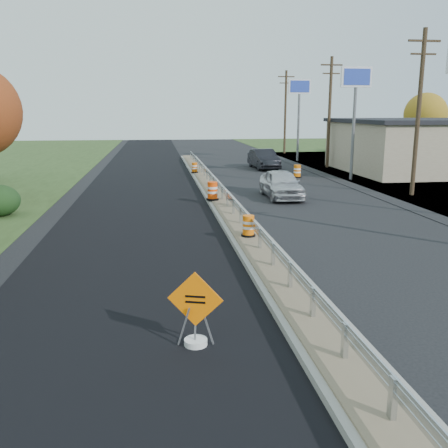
{
  "coord_description": "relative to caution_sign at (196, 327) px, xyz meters",
  "views": [
    {
      "loc": [
        -3.51,
        -18.47,
        4.9
      ],
      "look_at": [
        -1.25,
        -1.92,
        1.1
      ],
      "focal_mm": 40.0,
      "sensor_mm": 36.0,
      "label": 1
    }
  ],
  "objects": [
    {
      "name": "utility_pole_smid",
      "position": [
        14.28,
        17.66,
        4.52
      ],
      "size": [
        1.9,
        0.26,
        9.4
      ],
      "color": "#473523",
      "rests_on": "ground"
    },
    {
      "name": "median",
      "position": [
        2.78,
        16.66,
        -0.31
      ],
      "size": [
        1.6,
        55.0,
        0.23
      ],
      "color": "gray",
      "rests_on": "ground"
    },
    {
      "name": "caution_sign",
      "position": [
        0.0,
        0.0,
        0.0
      ],
      "size": [
        1.15,
        0.5,
        1.65
      ],
      "rotation": [
        0.0,
        0.0,
        -0.29
      ],
      "color": "white",
      "rests_on": "ground"
    },
    {
      "name": "utility_pole_north",
      "position": [
        14.28,
        47.66,
        4.52
      ],
      "size": [
        1.9,
        0.26,
        9.4
      ],
      "color": "#473523",
      "rests_on": "ground"
    },
    {
      "name": "milled_overlay",
      "position": [
        -1.62,
        18.66,
        -0.41
      ],
      "size": [
        7.2,
        120.0,
        0.01
      ],
      "primitive_type": "cube",
      "color": "black",
      "rests_on": "ground"
    },
    {
      "name": "ground",
      "position": [
        2.78,
        8.66,
        -0.42
      ],
      "size": [
        140.0,
        140.0,
        0.0
      ],
      "primitive_type": "plane",
      "color": "black",
      "rests_on": "ground"
    },
    {
      "name": "barrel_shoulder_mid",
      "position": [
        9.78,
        26.46,
        0.04
      ],
      "size": [
        0.65,
        0.65,
        0.95
      ],
      "color": "black",
      "rests_on": "ground"
    },
    {
      "name": "barrel_shoulder_far",
      "position": [
        9.87,
        35.59,
        0.06
      ],
      "size": [
        0.68,
        0.68,
        1.0
      ],
      "color": "black",
      "rests_on": "ground"
    },
    {
      "name": "pylon_sign_north",
      "position": [
        13.28,
        38.66,
        6.06
      ],
      "size": [
        2.2,
        0.3,
        7.9
      ],
      "color": "slate",
      "rests_on": "ground"
    },
    {
      "name": "car_silver",
      "position": [
        6.38,
        17.88,
        0.39
      ],
      "size": [
        1.9,
        4.73,
        1.61
      ],
      "primitive_type": "imported",
      "rotation": [
        0.0,
        0.0,
        -0.0
      ],
      "color": "silver",
      "rests_on": "ground"
    },
    {
      "name": "barrel_median_far",
      "position": [
        2.23,
        28.69,
        0.18
      ],
      "size": [
        0.53,
        0.53,
        0.77
      ],
      "color": "black",
      "rests_on": "median"
    },
    {
      "name": "car_dark_mid",
      "position": [
        8.54,
        32.65,
        0.42
      ],
      "size": [
        2.01,
        5.16,
        1.67
      ],
      "primitive_type": "imported",
      "rotation": [
        0.0,
        0.0,
        0.05
      ],
      "color": "black",
      "rests_on": "ground"
    },
    {
      "name": "guardrail",
      "position": [
        2.78,
        17.66,
        0.31
      ],
      "size": [
        0.1,
        46.15,
        0.72
      ],
      "color": "silver",
      "rests_on": "median"
    },
    {
      "name": "barrel_median_near",
      "position": [
        2.69,
        8.34,
        0.2
      ],
      "size": [
        0.55,
        0.55,
        0.8
      ],
      "color": "black",
      "rests_on": "median"
    },
    {
      "name": "utility_pole_nmid",
      "position": [
        14.28,
        32.66,
        4.52
      ],
      "size": [
        1.9,
        0.26,
        9.4
      ],
      "color": "#473523",
      "rests_on": "ground"
    },
    {
      "name": "barrel_median_mid",
      "position": [
        2.23,
        16.41,
        0.28
      ],
      "size": [
        0.67,
        0.67,
        0.98
      ],
      "color": "black",
      "rests_on": "median"
    },
    {
      "name": "pylon_sign_mid",
      "position": [
        13.28,
        24.66,
        6.06
      ],
      "size": [
        2.2,
        0.3,
        7.9
      ],
      "color": "slate",
      "rests_on": "ground"
    },
    {
      "name": "tree_far_yellow",
      "position": [
        28.78,
        42.66,
        4.12
      ],
      "size": [
        4.62,
        4.62,
        6.86
      ],
      "color": "#473523",
      "rests_on": "ground"
    }
  ]
}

